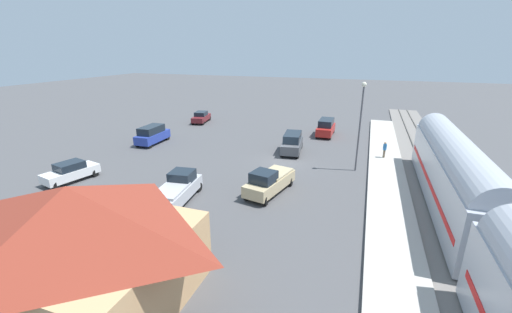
{
  "coord_description": "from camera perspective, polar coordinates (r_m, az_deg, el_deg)",
  "views": [
    {
      "loc": [
        -7.71,
        31.04,
        11.14
      ],
      "look_at": [
        2.24,
        2.61,
        1.0
      ],
      "focal_mm": 22.51,
      "sensor_mm": 36.0,
      "label": 1
    }
  ],
  "objects": [
    {
      "name": "ground_plane",
      "position": [
        33.87,
        5.05,
        -0.67
      ],
      "size": [
        200.0,
        200.0,
        0.0
      ],
      "primitive_type": "plane",
      "color": "#4C4C4F"
    },
    {
      "name": "light_pole_near_platform",
      "position": [
        31.0,
        18.11,
        6.66
      ],
      "size": [
        0.44,
        0.44,
        8.37
      ],
      "color": "#515156",
      "rests_on": "ground"
    },
    {
      "name": "pickup_tan",
      "position": [
        25.88,
        2.37,
        -4.42
      ],
      "size": [
        3.07,
        5.69,
        2.14
      ],
      "color": "#C6B284",
      "rests_on": "ground"
    },
    {
      "name": "station_building",
      "position": [
        16.91,
        -29.3,
        -13.03
      ],
      "size": [
        10.32,
        8.2,
        5.64
      ],
      "color": "tan",
      "rests_on": "ground"
    },
    {
      "name": "suv_charcoal",
      "position": [
        36.2,
        6.45,
        2.46
      ],
      "size": [
        2.48,
        5.08,
        2.22
      ],
      "color": "#47494F",
      "rests_on": "ground"
    },
    {
      "name": "railway_track",
      "position": [
        33.54,
        28.91,
        -3.05
      ],
      "size": [
        4.8,
        70.0,
        0.3
      ],
      "color": "slate",
      "rests_on": "ground"
    },
    {
      "name": "platform",
      "position": [
        33.01,
        22.12,
        -2.27
      ],
      "size": [
        3.2,
        46.0,
        0.3
      ],
      "color": "#B7B2A8",
      "rests_on": "ground"
    },
    {
      "name": "pedestrian_on_platform",
      "position": [
        35.97,
        21.9,
        1.32
      ],
      "size": [
        0.36,
        0.36,
        1.71
      ],
      "color": "brown",
      "rests_on": "platform"
    },
    {
      "name": "suv_red",
      "position": [
        44.15,
        12.31,
        5.1
      ],
      "size": [
        1.99,
        4.91,
        2.22
      ],
      "color": "red",
      "rests_on": "ground"
    },
    {
      "name": "suv_blue",
      "position": [
        41.46,
        -17.96,
        3.74
      ],
      "size": [
        2.13,
        4.96,
        2.22
      ],
      "color": "#283D9E",
      "rests_on": "ground"
    },
    {
      "name": "pickup_silver",
      "position": [
        25.18,
        -13.77,
        -5.65
      ],
      "size": [
        2.59,
        5.6,
        2.14
      ],
      "color": "silver",
      "rests_on": "ground"
    },
    {
      "name": "sedan_white",
      "position": [
        32.63,
        -30.07,
        -2.33
      ],
      "size": [
        2.81,
        4.8,
        1.74
      ],
      "color": "white",
      "rests_on": "ground"
    },
    {
      "name": "sedan_maroon",
      "position": [
        51.83,
        -9.71,
        6.92
      ],
      "size": [
        2.62,
        4.76,
        1.74
      ],
      "color": "maroon",
      "rests_on": "ground"
    }
  ]
}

